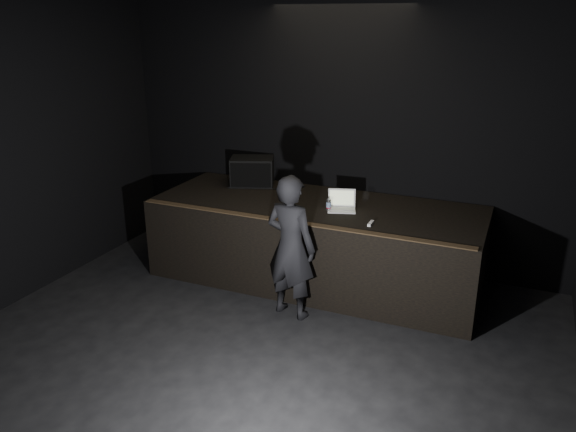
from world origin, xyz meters
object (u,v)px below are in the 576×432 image
at_px(stage_riser, 316,242).
at_px(stage_monitor, 252,171).
at_px(beer_can, 329,205).
at_px(laptop, 342,204).
at_px(person, 291,247).

relative_size(stage_riser, stage_monitor, 5.98).
bearing_deg(stage_riser, beer_can, -39.56).
relative_size(stage_monitor, laptop, 1.69).
bearing_deg(person, beer_can, -90.93).
bearing_deg(laptop, person, -125.71).
xyz_separation_m(stage_monitor, person, (1.15, -1.38, -0.38)).
height_order(stage_riser, laptop, laptop).
distance_m(laptop, person, 0.96).
bearing_deg(person, stage_riser, -75.39).
bearing_deg(beer_can, stage_monitor, 154.92).
xyz_separation_m(laptop, person, (-0.28, -0.89, -0.25)).
height_order(stage_monitor, beer_can, stage_monitor).
bearing_deg(stage_monitor, person, -71.28).
bearing_deg(laptop, stage_riser, 151.26).
distance_m(stage_riser, person, 1.00).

